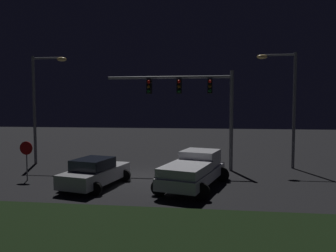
{
  "coord_description": "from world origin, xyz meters",
  "views": [
    {
      "loc": [
        3.68,
        -18.21,
        4.25
      ],
      "look_at": [
        1.22,
        1.72,
        2.94
      ],
      "focal_mm": 33.63,
      "sensor_mm": 36.0,
      "label": 1
    }
  ],
  "objects_px": {
    "pickup_truck": "(194,168)",
    "street_lamp_left": "(41,96)",
    "traffic_signal_gantry": "(194,96)",
    "street_lamp_right": "(286,95)",
    "stop_sign": "(26,153)",
    "car_sedan": "(95,173)"
  },
  "relations": [
    {
      "from": "street_lamp_right",
      "to": "car_sedan",
      "type": "bearing_deg",
      "value": -150.51
    },
    {
      "from": "pickup_truck",
      "to": "street_lamp_left",
      "type": "height_order",
      "value": "street_lamp_left"
    },
    {
      "from": "street_lamp_left",
      "to": "pickup_truck",
      "type": "bearing_deg",
      "value": -24.95
    },
    {
      "from": "street_lamp_left",
      "to": "street_lamp_right",
      "type": "bearing_deg",
      "value": 1.74
    },
    {
      "from": "pickup_truck",
      "to": "street_lamp_right",
      "type": "bearing_deg",
      "value": -29.5
    },
    {
      "from": "car_sedan",
      "to": "street_lamp_left",
      "type": "bearing_deg",
      "value": 59.45
    },
    {
      "from": "street_lamp_left",
      "to": "stop_sign",
      "type": "distance_m",
      "value": 6.21
    },
    {
      "from": "pickup_truck",
      "to": "car_sedan",
      "type": "xyz_separation_m",
      "value": [
        -5.17,
        -0.5,
        -0.26
      ]
    },
    {
      "from": "street_lamp_left",
      "to": "traffic_signal_gantry",
      "type": "bearing_deg",
      "value": -3.78
    },
    {
      "from": "traffic_signal_gantry",
      "to": "car_sedan",
      "type": "bearing_deg",
      "value": -134.54
    },
    {
      "from": "car_sedan",
      "to": "street_lamp_right",
      "type": "height_order",
      "value": "street_lamp_right"
    },
    {
      "from": "traffic_signal_gantry",
      "to": "street_lamp_left",
      "type": "xyz_separation_m",
      "value": [
        -11.01,
        0.73,
        0.03
      ]
    },
    {
      "from": "street_lamp_left",
      "to": "stop_sign",
      "type": "xyz_separation_m",
      "value": [
        1.76,
        -4.92,
        -3.37
      ]
    },
    {
      "from": "stop_sign",
      "to": "traffic_signal_gantry",
      "type": "bearing_deg",
      "value": 24.35
    },
    {
      "from": "car_sedan",
      "to": "stop_sign",
      "type": "height_order",
      "value": "stop_sign"
    },
    {
      "from": "car_sedan",
      "to": "traffic_signal_gantry",
      "type": "relative_size",
      "value": 0.56
    },
    {
      "from": "car_sedan",
      "to": "traffic_signal_gantry",
      "type": "xyz_separation_m",
      "value": [
        4.93,
        5.01,
        4.16
      ]
    },
    {
      "from": "pickup_truck",
      "to": "stop_sign",
      "type": "bearing_deg",
      "value": 104.24
    },
    {
      "from": "stop_sign",
      "to": "car_sedan",
      "type": "bearing_deg",
      "value": -10.73
    },
    {
      "from": "traffic_signal_gantry",
      "to": "street_lamp_right",
      "type": "bearing_deg",
      "value": 11.49
    },
    {
      "from": "pickup_truck",
      "to": "street_lamp_right",
      "type": "xyz_separation_m",
      "value": [
        5.89,
        5.76,
        3.92
      ]
    },
    {
      "from": "pickup_truck",
      "to": "street_lamp_right",
      "type": "relative_size",
      "value": 0.74
    }
  ]
}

